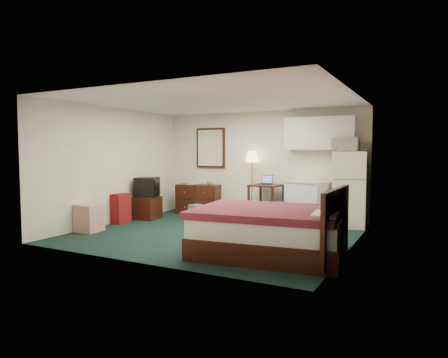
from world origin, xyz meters
The scene contains 25 objects.
floor centered at (0.00, 0.00, 0.00)m, with size 5.00×4.50×0.01m, color black.
ceiling centered at (0.00, 0.00, 2.50)m, with size 5.00×4.50×0.01m, color #EEE5D0.
walls centered at (0.00, 0.00, 1.25)m, with size 5.01×4.51×2.50m.
mirror centered at (-1.35, 2.22, 1.65)m, with size 0.80×0.06×1.00m, color white, non-canonical shape.
upper_cabinets centered at (1.45, 2.08, 1.95)m, with size 1.50×0.35×0.70m, color silver, non-canonical shape.
headboard centered at (2.46, -0.95, 0.55)m, with size 0.06×1.56×1.00m, color #3B1A0E, non-canonical shape.
dresser centered at (-1.57, 1.98, 0.37)m, with size 1.07×0.49×0.73m, color #3B1A0E, non-canonical shape.
floor_lamp centered at (-0.14, 2.05, 0.79)m, with size 0.34×0.34×1.57m, color gold, non-canonical shape.
desk centered at (0.32, 1.81, 0.41)m, with size 0.64×0.64×0.82m, color #3B1A0E, non-canonical shape.
exercise_ball centered at (0.53, 1.94, 0.25)m, with size 0.49×0.49×0.49m, color navy.
kitchen_counter centered at (1.25, 1.91, 0.45)m, with size 0.81×0.62×0.89m, color silver, non-canonical shape.
fridge centered at (2.10, 1.88, 0.78)m, with size 0.64×0.64×1.56m, color silver, non-canonical shape.
bed centered at (1.48, -0.95, 0.34)m, with size 2.15×1.68×0.69m, color #52151B, non-canonical shape.
tv_stand centered at (-2.21, 0.73, 0.26)m, with size 0.51×0.56×0.51m, color #3B1A0E, non-canonical shape.
suitcase centered at (-2.35, 0.02, 0.32)m, with size 0.25×0.40×0.64m, color #5D1118, non-canonical shape.
retail_box centered at (-2.28, -0.96, 0.27)m, with size 0.43×0.43×0.53m, color beige, non-canonical shape.
file_bin centered at (-1.31, 1.53, 0.14)m, with size 0.40×0.30×0.28m, color gray, non-canonical shape.
cardboard_box_a centered at (0.12, 1.37, 0.10)m, with size 0.23×0.20×0.20m, color #A37556, non-canonical shape.
cardboard_box_b centered at (0.31, 1.22, 0.14)m, with size 0.24×0.28×0.28m, color #A37556, non-canonical shape.
laptop centered at (0.28, 1.83, 0.92)m, with size 0.30×0.24×0.20m, color black, non-canonical shape.
crt_tv centered at (-2.23, 0.76, 0.74)m, with size 0.49×0.53×0.45m, color black, non-canonical shape.
microwave centered at (2.04, 1.84, 1.74)m, with size 0.52×0.29×0.36m, color silver.
book_a centered at (-1.78, 1.90, 0.86)m, with size 0.18×0.02×0.25m, color #A37556.
book_b centered at (-1.72, 2.05, 0.84)m, with size 0.16×0.02×0.21m, color #A37556.
mug centered at (-1.21, 1.90, 0.79)m, with size 0.12×0.10×0.12m, color #4C8C3F.
Camera 1 is at (3.63, -6.57, 1.57)m, focal length 32.00 mm.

